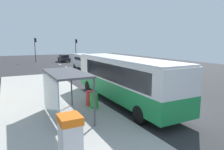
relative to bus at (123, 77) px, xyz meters
name	(u,v)px	position (x,y,z in m)	size (l,w,h in m)	color
ground_plane	(86,76)	(1.71, 11.81, -1.86)	(56.00, 92.00, 0.04)	#2D2D30
sidewalk_platform	(57,112)	(-4.69, -0.19, -1.75)	(6.20, 30.00, 0.18)	#ADAAA3
lane_stripe_seg_1	(176,111)	(1.96, -3.19, -1.84)	(0.16, 2.20, 0.01)	silver
lane_stripe_seg_2	(132,93)	(1.96, 1.81, -1.84)	(0.16, 2.20, 0.01)	silver
lane_stripe_seg_3	(106,83)	(1.96, 6.81, -1.84)	(0.16, 2.20, 0.01)	silver
lane_stripe_seg_4	(88,76)	(1.96, 11.81, -1.84)	(0.16, 2.20, 0.01)	silver
lane_stripe_seg_5	(76,71)	(1.96, 16.81, -1.84)	(0.16, 2.20, 0.01)	silver
lane_stripe_seg_6	(67,67)	(1.96, 21.81, -1.84)	(0.16, 2.20, 0.01)	silver
lane_stripe_seg_7	(60,64)	(1.96, 26.81, -1.84)	(0.16, 2.20, 0.01)	silver
bus	(123,77)	(0.00, 0.00, 0.00)	(2.64, 11.04, 3.21)	#1E8C47
white_van	(84,60)	(3.91, 18.80, -0.50)	(2.06, 5.21, 2.30)	white
sedan_near	(64,58)	(4.01, 31.52, -1.05)	(1.93, 4.44, 1.52)	black
ticket_machine	(71,145)	(-5.63, -6.37, -0.67)	(0.66, 0.76, 1.94)	silver
recycling_bin_green	(94,101)	(-2.49, -0.69, -1.19)	(0.52, 0.52, 0.95)	green
recycling_bin_red	(90,98)	(-2.49, 0.01, -1.19)	(0.52, 0.52, 0.95)	red
traffic_light_near_side	(76,46)	(7.21, 32.80, 1.41)	(0.49, 0.28, 4.88)	#2D2D2D
traffic_light_far_side	(35,46)	(-1.39, 33.60, 1.52)	(0.49, 0.28, 5.07)	#2D2D2D
bus_shelter	(60,83)	(-4.70, -1.36, 0.25)	(1.80, 4.00, 2.50)	#4C4C51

